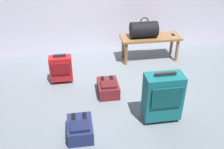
{
  "coord_description": "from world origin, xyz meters",
  "views": [
    {
      "loc": [
        -0.63,
        -2.85,
        2.1
      ],
      "look_at": [
        -0.16,
        0.18,
        0.25
      ],
      "focal_mm": 41.38,
      "sensor_mm": 36.0,
      "label": 1
    }
  ],
  "objects": [
    {
      "name": "cell_phone",
      "position": [
        1.01,
        1.01,
        0.43
      ],
      "size": [
        0.07,
        0.14,
        0.01
      ],
      "color": "silver",
      "rests_on": "bench"
    },
    {
      "name": "backpack_maroon",
      "position": [
        -0.23,
        0.09,
        0.09
      ],
      "size": [
        0.28,
        0.38,
        0.21
      ],
      "color": "maroon",
      "rests_on": "ground"
    },
    {
      "name": "suitcase_small_red",
      "position": [
        -0.87,
        0.49,
        0.24
      ],
      "size": [
        0.32,
        0.19,
        0.46
      ],
      "color": "red",
      "rests_on": "ground"
    },
    {
      "name": "backpack_navy",
      "position": [
        -0.66,
        -0.67,
        0.09
      ],
      "size": [
        0.28,
        0.38,
        0.21
      ],
      "color": "navy",
      "rests_on": "ground"
    },
    {
      "name": "ground_plane",
      "position": [
        0.0,
        0.0,
        0.0
      ],
      "size": [
        6.6,
        6.6,
        0.0
      ],
      "primitive_type": "plane",
      "color": "slate"
    },
    {
      "name": "suitcase_upright_teal",
      "position": [
        0.32,
        -0.54,
        0.34
      ],
      "size": [
        0.44,
        0.25,
        0.66
      ],
      "color": "#14666B",
      "rests_on": "ground"
    },
    {
      "name": "duffel_bag_black",
      "position": [
        0.5,
        1.01,
        0.55
      ],
      "size": [
        0.44,
        0.26,
        0.34
      ],
      "color": "black",
      "rests_on": "bench"
    },
    {
      "name": "bench",
      "position": [
        0.62,
        1.01,
        0.35
      ],
      "size": [
        1.0,
        0.36,
        0.42
      ],
      "color": "olive",
      "rests_on": "ground"
    }
  ]
}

